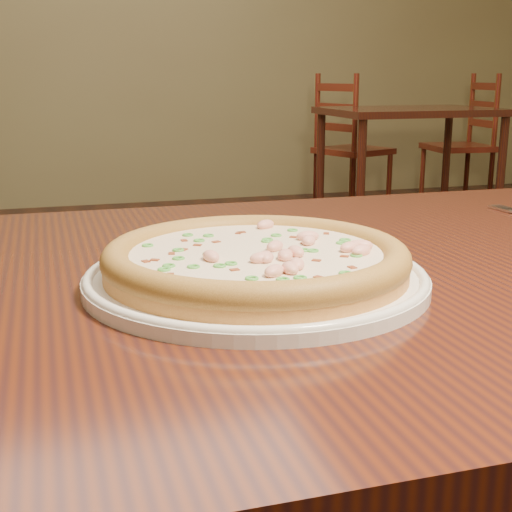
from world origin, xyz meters
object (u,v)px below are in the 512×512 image
object	(u,v)px
plate	(256,277)
chair_c	(348,150)
chair_d	(465,146)
bg_table_right	(410,124)
pizza	(256,259)
hero_table	(346,349)

from	to	relation	value
plate	chair_c	xyz separation A→B (m)	(1.83, 3.90, -0.32)
chair_d	bg_table_right	bearing A→B (deg)	-140.87
bg_table_right	plate	bearing A→B (deg)	-120.86
plate	pizza	xyz separation A→B (m)	(0.00, -0.00, 0.02)
chair_c	bg_table_right	bearing A→B (deg)	-80.56
plate	chair_c	bearing A→B (deg)	64.86
plate	chair_d	size ratio (longest dim) A/B	0.35
chair_c	chair_d	xyz separation A→B (m)	(0.93, 0.01, 0.00)
bg_table_right	hero_table	bearing A→B (deg)	-119.66
pizza	bg_table_right	bearing A→B (deg)	59.15
hero_table	chair_c	distance (m)	4.22
plate	pizza	size ratio (longest dim) A/B	1.12
chair_c	hero_table	bearing A→B (deg)	-113.96
bg_table_right	chair_d	distance (m)	1.08
pizza	chair_d	bearing A→B (deg)	54.81
bg_table_right	chair_c	bearing A→B (deg)	99.44
hero_table	chair_d	distance (m)	4.69
hero_table	bg_table_right	world-z (taller)	same
chair_d	hero_table	bearing A→B (deg)	-124.35
plate	bg_table_right	world-z (taller)	plate
hero_table	chair_d	bearing A→B (deg)	55.65
plate	chair_d	bearing A→B (deg)	54.80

